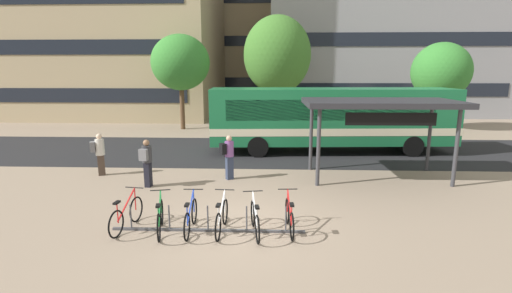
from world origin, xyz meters
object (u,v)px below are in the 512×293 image
Objects in this scene: parked_bicycle_blue_2 at (191,218)px; parked_bicycle_red_5 at (289,217)px; commuter_grey_pack_1 at (99,152)px; parked_bicycle_green_1 at (160,219)px; commuter_grey_pack_2 at (147,160)px; street_tree_0 at (181,63)px; parked_bicycle_red_0 at (127,215)px; commuter_black_pack_0 at (228,154)px; street_tree_2 at (277,55)px; parked_bicycle_white_4 at (255,220)px; transit_shelter at (381,106)px; street_tree_1 at (441,71)px; city_bus at (333,117)px; parked_bicycle_white_3 at (222,218)px.

parked_bicycle_blue_2 is 1.00× the size of parked_bicycle_red_5.
parked_bicycle_green_1 is at bearing -78.17° from commuter_grey_pack_1.
commuter_grey_pack_2 is 13.89m from street_tree_0.
commuter_grey_pack_2 is (-4.85, 3.54, 0.60)m from parked_bicycle_red_5.
commuter_black_pack_0 is at bearing -16.93° from parked_bicycle_red_0.
commuter_black_pack_0 is at bearing -61.24° from commuter_grey_pack_2.
commuter_black_pack_0 is 0.21× the size of street_tree_2.
parked_bicycle_white_4 is 0.30× the size of transit_shelter.
transit_shelter is at bearing -51.36° from parked_bicycle_blue_2.
street_tree_1 is (11.91, 17.44, 3.61)m from parked_bicycle_white_4.
parked_bicycle_green_1 is 0.29× the size of street_tree_1.
city_bus reaches higher than parked_bicycle_white_3.
parked_bicycle_red_0 and parked_bicycle_white_3 have the same top height.
parked_bicycle_red_5 is at bearing -68.25° from street_tree_0.
commuter_black_pack_0 is 18.46m from street_tree_1.
street_tree_2 is at bearing -21.99° from parked_bicycle_green_1.
transit_shelter reaches higher than commuter_grey_pack_1.
parked_bicycle_green_1 and parked_bicycle_white_4 have the same top height.
parked_bicycle_blue_2 and parked_bicycle_white_3 have the same top height.
transit_shelter is at bearing -43.04° from parked_bicycle_white_3.
street_tree_1 is (7.44, 12.18, 1.20)m from transit_shelter.
parked_bicycle_red_5 is at bearing -81.67° from parked_bicycle_red_0.
city_bus is 2.14× the size of transit_shelter.
street_tree_2 is (2.01, 14.51, 4.19)m from commuter_black_pack_0.
street_tree_2 reaches higher than commuter_black_pack_0.
parked_bicycle_red_5 is 6.66m from transit_shelter.
transit_shelter is (3.59, 5.06, 2.40)m from parked_bicycle_red_5.
street_tree_2 is (4.16, 19.15, 4.79)m from parked_bicycle_red_0.
parked_bicycle_blue_2 is at bearing -120.91° from city_bus.
commuter_grey_pack_1 is (-3.92, 5.17, 0.57)m from parked_bicycle_green_1.
commuter_grey_pack_1 is (-7.21, 4.96, 0.57)m from parked_bicycle_red_5.
parked_bicycle_red_5 is 1.01× the size of commuter_grey_pack_2.
street_tree_2 is (7.14, 14.16, 4.21)m from commuter_grey_pack_1.
parked_bicycle_red_0 is 0.99× the size of parked_bicycle_red_5.
parked_bicycle_white_4 is at bearing -124.32° from street_tree_1.
commuter_black_pack_0 is at bearing -69.27° from street_tree_0.
commuter_grey_pack_1 is at bearing 41.12° from parked_bicycle_blue_2.
parked_bicycle_green_1 is (-5.89, -9.93, -1.39)m from city_bus.
parked_bicycle_blue_2 is 1.66m from parked_bicycle_white_4.
commuter_black_pack_0 is 5.14m from commuter_grey_pack_1.
parked_bicycle_green_1 is 2.42m from parked_bicycle_white_4.
transit_shelter is 15.74m from street_tree_0.
city_bus is 10.34m from street_tree_2.
commuter_grey_pack_2 is at bearing 37.54° from parked_bicycle_white_4.
parked_bicycle_white_4 is 1.00× the size of commuter_grey_pack_2.
parked_bicycle_green_1 is 0.98× the size of parked_bicycle_blue_2.
parked_bicycle_green_1 and parked_bicycle_blue_2 have the same top height.
street_tree_1 reaches higher than commuter_grey_pack_1.
transit_shelter is 10.96m from commuter_grey_pack_1.
parked_bicycle_green_1 is 1.00× the size of commuter_black_pack_0.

